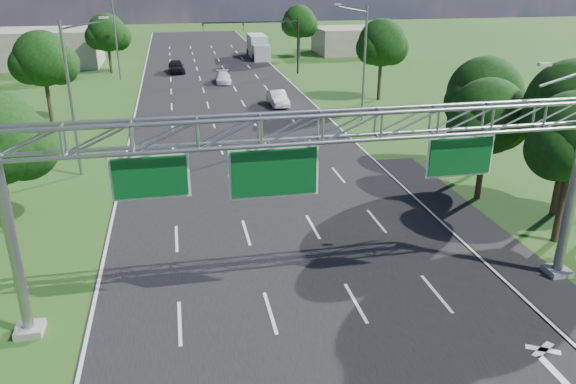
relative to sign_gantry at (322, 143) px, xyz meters
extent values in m
plane|color=#285419|center=(-0.33, 18.00, -6.89)|extent=(220.00, 220.00, 0.00)
cube|color=black|center=(-0.33, 18.00, -6.89)|extent=(18.00, 180.00, 0.02)
cube|color=black|center=(9.87, 2.00, -6.89)|extent=(3.00, 30.00, 0.02)
cube|color=gray|center=(11.17, 0.00, -6.74)|extent=(1.00, 1.00, 0.30)
cylinder|color=gray|center=(11.17, 0.00, -2.89)|extent=(0.44, 0.44, 8.00)
cube|color=gray|center=(-11.33, 0.00, -6.74)|extent=(1.00, 1.00, 0.30)
cylinder|color=gray|center=(-11.33, 0.00, -2.89)|extent=(0.40, 0.40, 8.00)
cylinder|color=gray|center=(9.97, 0.00, 2.11)|extent=(2.54, 0.12, 0.79)
cube|color=beige|center=(8.77, 0.00, 2.61)|extent=(0.50, 0.22, 0.12)
cube|color=white|center=(-6.33, -0.02, -0.89)|extent=(2.80, 0.05, 1.70)
cube|color=#094B1C|center=(-6.33, -0.08, -0.89)|extent=(2.62, 0.05, 1.52)
cube|color=white|center=(-1.83, -0.02, -1.04)|extent=(3.40, 0.05, 2.00)
cube|color=#094B1C|center=(-1.83, -0.08, -1.04)|extent=(3.22, 0.05, 1.82)
cube|color=white|center=(5.67, -0.02, -0.89)|extent=(2.80, 0.05, 1.70)
cube|color=#094B1C|center=(5.67, -0.08, -0.89)|extent=(2.62, 0.05, 1.52)
cylinder|color=black|center=(10.67, 53.00, -3.39)|extent=(0.24, 0.24, 7.00)
cylinder|color=black|center=(4.67, 53.00, -0.29)|extent=(12.00, 0.18, 0.18)
imported|color=black|center=(-1.33, 53.00, -0.84)|extent=(0.18, 0.22, 1.10)
imported|color=black|center=(3.67, 53.00, -0.84)|extent=(0.18, 0.22, 1.10)
imported|color=black|center=(8.67, 53.00, -0.84)|extent=(0.18, 0.22, 1.10)
cylinder|color=gray|center=(-11.83, 18.00, -1.89)|extent=(0.20, 0.20, 10.00)
cylinder|color=gray|center=(-10.53, 18.00, 2.81)|extent=(2.78, 0.12, 0.60)
cube|color=beige|center=(-9.23, 18.00, 3.21)|extent=(0.55, 0.22, 0.12)
cylinder|color=gray|center=(-11.83, 53.00, -1.89)|extent=(0.20, 0.20, 10.00)
cylinder|color=gray|center=(11.17, 28.00, -1.89)|extent=(0.20, 0.20, 10.00)
cylinder|color=gray|center=(9.87, 28.00, 2.81)|extent=(2.78, 0.12, 0.60)
cube|color=beige|center=(8.57, 28.00, 3.21)|extent=(0.55, 0.22, 0.12)
cylinder|color=#2D2116|center=(13.17, 3.00, -5.02)|extent=(0.36, 0.36, 3.74)
sphere|color=black|center=(13.17, 3.00, -1.39)|extent=(4.40, 4.40, 4.40)
sphere|color=black|center=(12.18, 2.70, -1.83)|extent=(3.08, 3.08, 3.08)
cylinder|color=#2D2116|center=(15.17, 6.00, -4.80)|extent=(0.36, 0.36, 4.18)
sphere|color=black|center=(15.17, 6.00, -0.71)|extent=(5.00, 5.00, 5.00)
sphere|color=black|center=(14.04, 5.70, -1.21)|extent=(3.50, 3.50, 3.50)
cylinder|color=#2D2116|center=(12.17, 9.00, -5.24)|extent=(0.36, 0.36, 3.30)
sphere|color=black|center=(12.17, 9.00, -1.83)|extent=(4.40, 4.40, 4.40)
sphere|color=black|center=(13.27, 9.40, -2.38)|extent=(3.30, 3.30, 3.30)
sphere|color=black|center=(11.18, 8.70, -2.27)|extent=(3.08, 3.08, 3.08)
cylinder|color=#2D2116|center=(14.17, 13.00, -5.13)|extent=(0.36, 0.36, 3.52)
sphere|color=black|center=(14.17, 13.00, -1.45)|extent=(4.80, 4.80, 4.80)
sphere|color=black|center=(15.37, 13.40, -2.05)|extent=(3.60, 3.60, 3.60)
sphere|color=black|center=(13.09, 12.70, -1.93)|extent=(3.36, 3.36, 3.36)
cylinder|color=#2D2116|center=(-14.33, 10.00, -5.35)|extent=(0.36, 0.36, 3.08)
sphere|color=black|center=(-13.13, 10.40, -2.49)|extent=(3.60, 3.60, 3.60)
cylinder|color=#2D2116|center=(-16.33, 33.00, -5.02)|extent=(0.36, 0.36, 3.74)
sphere|color=black|center=(-16.33, 33.00, -1.23)|extent=(4.80, 4.80, 4.80)
sphere|color=black|center=(-15.13, 33.40, -1.83)|extent=(3.60, 3.60, 3.60)
sphere|color=black|center=(-17.41, 32.70, -1.71)|extent=(3.36, 3.36, 3.36)
cylinder|color=#2D2116|center=(-13.33, 58.00, -5.24)|extent=(0.36, 0.36, 3.30)
sphere|color=black|center=(-13.33, 58.00, -1.67)|extent=(4.80, 4.80, 4.80)
sphere|color=black|center=(-12.13, 58.40, -2.27)|extent=(3.60, 3.60, 3.60)
sphere|color=black|center=(-14.41, 57.70, -2.15)|extent=(3.36, 3.36, 3.36)
cylinder|color=#2D2116|center=(15.67, 36.00, -4.91)|extent=(0.36, 0.36, 3.96)
sphere|color=black|center=(15.67, 36.00, -1.01)|extent=(4.80, 4.80, 4.80)
sphere|color=black|center=(16.87, 36.40, -1.61)|extent=(3.60, 3.60, 3.60)
sphere|color=black|center=(14.59, 35.70, -1.49)|extent=(3.36, 3.36, 3.36)
cylinder|color=#2D2116|center=(13.67, 66.00, -5.13)|extent=(0.36, 0.36, 3.52)
sphere|color=black|center=(13.67, 66.00, -1.45)|extent=(4.80, 4.80, 4.80)
sphere|color=black|center=(14.87, 66.40, -2.05)|extent=(3.60, 3.60, 3.60)
sphere|color=black|center=(12.59, 65.70, -1.93)|extent=(3.36, 3.36, 3.36)
cube|color=gray|center=(-22.33, 66.00, -4.39)|extent=(14.00, 10.00, 5.00)
cube|color=gray|center=(23.67, 70.00, -4.89)|extent=(12.00, 9.00, 4.00)
imported|color=white|center=(0.51, 48.63, -6.26)|extent=(1.95, 4.40, 1.26)
imported|color=black|center=(-4.89, 56.86, -6.07)|extent=(2.28, 4.94, 1.64)
imported|color=silver|center=(4.77, 35.44, -6.15)|extent=(1.74, 4.53, 1.47)
cube|color=silver|center=(7.67, 68.78, -5.14)|extent=(2.65, 6.40, 3.18)
cube|color=silver|center=(7.67, 64.33, -5.73)|extent=(2.47, 2.37, 2.33)
cylinder|color=black|center=(6.50, 64.54, -6.36)|extent=(0.37, 1.06, 1.06)
cylinder|color=black|center=(8.83, 64.54, -6.36)|extent=(0.37, 1.06, 1.06)
cylinder|color=black|center=(6.50, 70.89, -6.36)|extent=(0.37, 1.06, 1.06)
cylinder|color=black|center=(8.83, 70.89, -6.36)|extent=(0.37, 1.06, 1.06)
camera|label=1|loc=(-5.21, -19.44, 6.07)|focal=35.00mm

